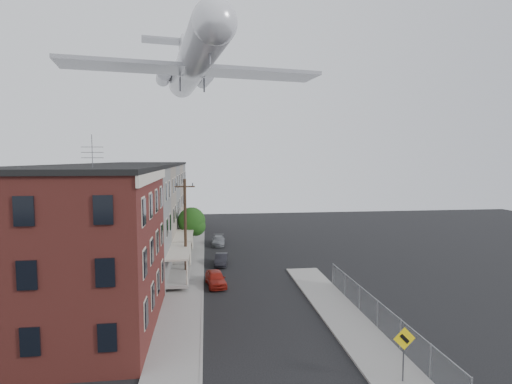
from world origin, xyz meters
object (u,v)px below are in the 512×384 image
car_mid (221,259)px  street_tree (193,222)px  warning_sign (404,346)px  car_near (216,278)px  car_far (218,241)px  utility_pole (185,226)px  airplane (192,64)px

car_mid → street_tree: bearing=122.6°
car_mid → warning_sign: bearing=-64.5°
warning_sign → car_mid: size_ratio=0.82×
street_tree → car_mid: bearing=-63.9°
car_near → car_far: car_near is taller
street_tree → car_near: 13.39m
warning_sign → car_mid: bearing=109.0°
warning_sign → street_tree: street_tree is taller
car_near → street_tree: bearing=93.0°
utility_pole → airplane: size_ratio=0.29×
warning_sign → car_mid: warning_sign is taller
utility_pole → car_mid: utility_pole is taller
street_tree → car_near: bearing=-79.8°
warning_sign → car_near: size_ratio=0.74×
utility_pole → street_tree: utility_pole is taller
car_mid → airplane: 21.73m
car_mid → car_far: bearing=96.5°
utility_pole → car_near: utility_pole is taller
warning_sign → street_tree: size_ratio=0.54×
car_mid → car_far: (0.00, 9.53, -0.00)m
street_tree → warning_sign: bearing=-69.4°
street_tree → car_mid: street_tree is taller
utility_pole → car_mid: size_ratio=2.62×
car_far → car_mid: bearing=-86.6°
car_far → airplane: (-2.83, -3.77, 20.77)m
warning_sign → car_far: 33.22m
car_near → airplane: (-2.10, 12.42, 20.68)m
utility_pole → street_tree: bearing=88.1°
car_mid → car_far: size_ratio=0.89×
utility_pole → car_far: (3.37, 13.24, -4.11)m
street_tree → car_mid: size_ratio=1.51×
warning_sign → car_far: warning_sign is taller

